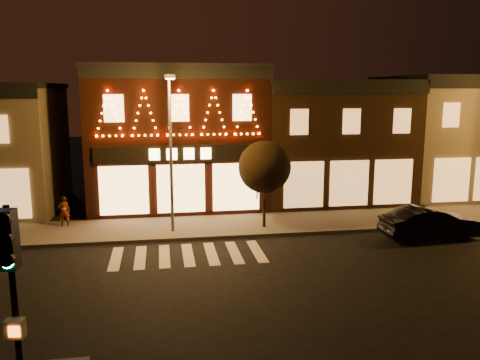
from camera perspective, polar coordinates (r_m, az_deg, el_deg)
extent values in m
plane|color=black|center=(17.65, -5.26, -12.82)|extent=(120.00, 120.00, 0.00)
cube|color=#47423D|center=(25.32, -2.02, -5.32)|extent=(44.00, 4.00, 0.15)
cube|color=black|center=(30.34, -7.27, 4.78)|extent=(10.00, 8.00, 8.00)
cube|color=black|center=(30.22, -7.45, 12.63)|extent=(10.20, 8.20, 0.30)
cube|color=black|center=(26.16, -7.13, 12.11)|extent=(10.00, 0.25, 0.50)
cube|color=black|center=(26.32, -6.92, 3.05)|extent=(9.00, 0.15, 0.90)
cube|color=#FFD87F|center=(26.22, -6.91, 3.02)|extent=(3.40, 0.08, 0.60)
cube|color=#372213|center=(32.14, 9.97, 4.30)|extent=(9.00, 8.00, 7.20)
cube|color=black|center=(31.97, 10.19, 11.00)|extent=(9.20, 8.20, 0.30)
cube|color=black|center=(28.18, 12.92, 10.18)|extent=(9.00, 0.25, 0.50)
cube|color=#655C48|center=(36.10, 23.65, 4.48)|extent=(9.00, 8.00, 7.50)
cube|color=black|center=(35.96, 24.11, 10.67)|extent=(9.20, 8.20, 0.30)
cylinder|color=black|center=(10.54, -24.41, -15.38)|extent=(0.12, 0.12, 4.77)
cube|color=black|center=(9.70, -25.36, -6.23)|extent=(0.37, 0.36, 1.09)
cylinder|color=#19FF72|center=(9.64, -25.31, -8.57)|extent=(0.23, 0.10, 0.23)
cube|color=beige|center=(10.31, -24.58, -15.35)|extent=(0.36, 0.28, 0.35)
cylinder|color=#59595E|center=(23.61, -8.00, 2.90)|extent=(0.15, 0.15, 7.50)
cylinder|color=#59595E|center=(22.67, -8.18, 11.85)|extent=(0.10, 1.50, 0.09)
cube|color=#59595E|center=(21.92, -8.12, 11.78)|extent=(0.47, 0.27, 0.17)
cube|color=orange|center=(21.92, -8.12, 11.51)|extent=(0.36, 0.19, 0.05)
cylinder|color=black|center=(24.73, 2.81, -3.83)|extent=(0.15, 0.15, 1.42)
sphere|color=black|center=(24.26, 2.86, 1.52)|extent=(2.60, 2.60, 2.60)
imported|color=black|center=(24.95, 21.13, -4.65)|extent=(4.67, 1.77, 1.52)
imported|color=gray|center=(26.34, -19.69, -3.41)|extent=(0.64, 0.50, 1.55)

